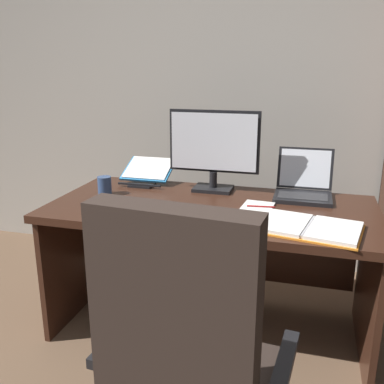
# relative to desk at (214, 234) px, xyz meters

# --- Properties ---
(wall_back) EXTENTS (5.34, 0.12, 2.88)m
(wall_back) POSITION_rel_desk_xyz_m (-0.02, 0.91, 0.91)
(wall_back) COLOR #B2ADA3
(wall_back) RESTS_ON ground
(desk) EXTENTS (1.67, 0.81, 0.72)m
(desk) POSITION_rel_desk_xyz_m (0.00, 0.00, 0.00)
(desk) COLOR #381E14
(desk) RESTS_ON ground
(office_chair) EXTENTS (0.64, 0.60, 1.07)m
(office_chair) POSITION_rel_desk_xyz_m (0.16, -1.06, -0.08)
(office_chair) COLOR black
(office_chair) RESTS_ON ground
(monitor) EXTENTS (0.52, 0.16, 0.46)m
(monitor) POSITION_rel_desk_xyz_m (-0.05, 0.20, 0.43)
(monitor) COLOR black
(monitor) RESTS_ON desk
(laptop) EXTENTS (0.30, 0.32, 0.25)m
(laptop) POSITION_rel_desk_xyz_m (0.45, 0.21, 0.24)
(laptop) COLOR black
(laptop) RESTS_ON desk
(keyboard) EXTENTS (0.42, 0.15, 0.02)m
(keyboard) POSITION_rel_desk_xyz_m (-0.05, -0.25, 0.20)
(keyboard) COLOR black
(keyboard) RESTS_ON desk
(computer_mouse) EXTENTS (0.06, 0.10, 0.04)m
(computer_mouse) POSITION_rel_desk_xyz_m (-0.35, -0.25, 0.21)
(computer_mouse) COLOR black
(computer_mouse) RESTS_ON desk
(reading_stand_with_book) EXTENTS (0.30, 0.29, 0.13)m
(reading_stand_with_book) POSITION_rel_desk_xyz_m (-0.49, 0.27, 0.26)
(reading_stand_with_book) COLOR black
(reading_stand_with_book) RESTS_ON desk
(open_binder) EXTENTS (0.50, 0.38, 0.02)m
(open_binder) POSITION_rel_desk_xyz_m (0.49, -0.30, 0.20)
(open_binder) COLOR orange
(open_binder) RESTS_ON desk
(notepad) EXTENTS (0.17, 0.22, 0.01)m
(notepad) POSITION_rel_desk_xyz_m (0.23, -0.07, 0.20)
(notepad) COLOR white
(notepad) RESTS_ON desk
(pen) EXTENTS (0.14, 0.02, 0.01)m
(pen) POSITION_rel_desk_xyz_m (0.25, -0.07, 0.20)
(pen) COLOR maroon
(pen) RESTS_ON notepad
(coffee_mug) EXTENTS (0.08, 0.08, 0.10)m
(coffee_mug) POSITION_rel_desk_xyz_m (-0.62, -0.04, 0.24)
(coffee_mug) COLOR #334C7A
(coffee_mug) RESTS_ON desk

